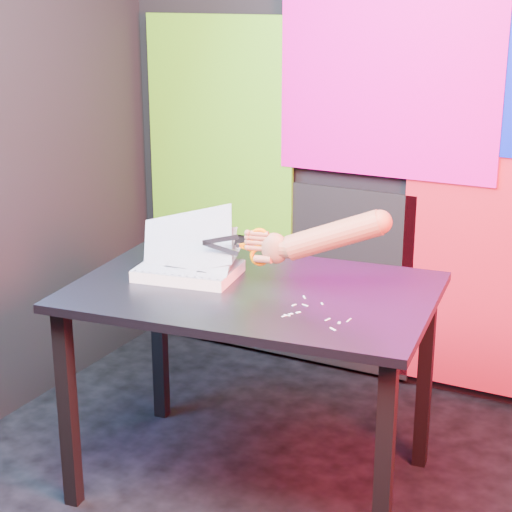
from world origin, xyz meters
The scene contains 7 objects.
room centered at (0.00, 0.00, 1.35)m, with size 3.01×3.01×2.71m.
backdrop centered at (0.06, 1.46, 0.96)m, with size 2.88×0.05×2.08m.
work_table centered at (-0.35, 0.45, 0.66)m, with size 1.28×0.93×0.75m.
printout_stack centered at (-0.60, 0.45, 0.78)m, with size 0.40×0.30×0.26m.
scissors centered at (-0.36, 0.48, 0.88)m, with size 0.23×0.06×0.13m.
hand_forearm centered at (-0.13, 0.53, 0.93)m, with size 0.47×0.15×0.21m.
paper_clippings centered at (-0.08, 0.32, 0.75)m, with size 0.22×0.23×0.00m.
Camera 1 is at (0.91, -1.95, 1.72)m, focal length 60.00 mm.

